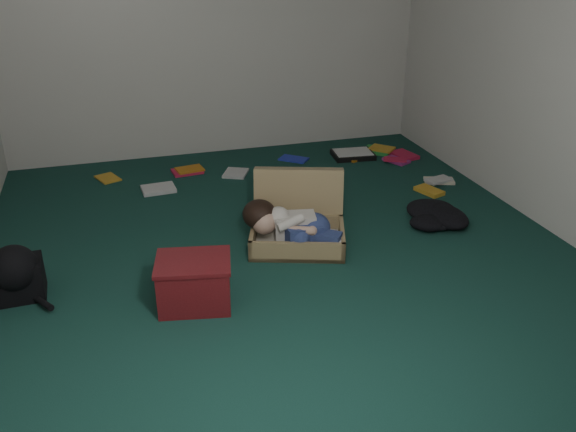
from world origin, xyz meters
TOP-DOWN VIEW (x-y plane):
  - floor at (0.00, 0.00)m, footprint 4.50×4.50m
  - wall_back at (0.00, 2.25)m, footprint 4.50×0.00m
  - wall_front at (0.00, -2.25)m, footprint 4.50×0.00m
  - wall_right at (2.00, 0.00)m, footprint 0.00×4.50m
  - suitcase at (0.17, 0.18)m, footprint 0.82×0.81m
  - person at (0.08, 0.04)m, footprint 0.65×0.50m
  - maroon_bin at (-0.67, -0.46)m, footprint 0.49×0.42m
  - backpack at (-1.70, -0.08)m, footprint 0.44×0.36m
  - clothing_pile at (1.26, 0.16)m, footprint 0.58×0.54m
  - paper_tray at (1.21, 1.70)m, footprint 0.42×0.33m
  - book_scatter at (0.69, 1.47)m, footprint 3.06×1.38m

SIDE VIEW (x-z plane):
  - floor at x=0.00m, z-range 0.00..0.00m
  - book_scatter at x=0.69m, z-range 0.00..0.02m
  - paper_tray at x=1.21m, z-range 0.00..0.05m
  - clothing_pile at x=1.26m, z-range 0.00..0.15m
  - backpack at x=-1.70m, z-range 0.00..0.26m
  - suitcase at x=0.17m, z-range -0.10..0.38m
  - maroon_bin at x=-0.67m, z-range 0.00..0.30m
  - person at x=0.08m, z-range 0.04..0.33m
  - wall_back at x=0.00m, z-range -0.95..3.55m
  - wall_front at x=0.00m, z-range -0.95..3.55m
  - wall_right at x=2.00m, z-range -0.95..3.55m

